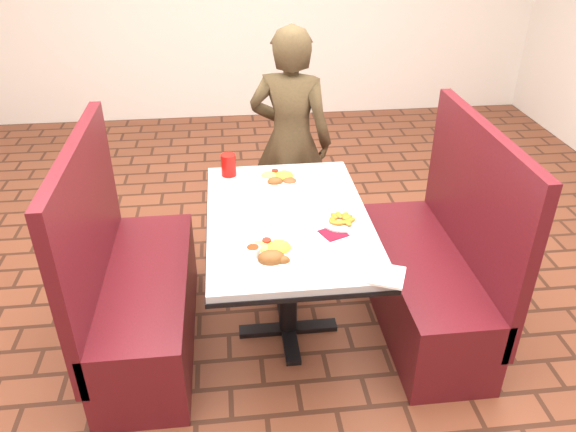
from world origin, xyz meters
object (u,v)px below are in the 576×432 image
object	(u,v)px
diner_person	(291,141)
red_tumbler	(229,165)
near_dinner_plate	(271,250)
booth_bench_left	(136,294)
booth_bench_right	(432,274)
dining_table	(288,232)
plantain_plate	(341,220)
far_dinner_plate	(279,177)

from	to	relation	value
diner_person	red_tumbler	bearing A→B (deg)	68.55
diner_person	near_dinner_plate	world-z (taller)	diner_person
booth_bench_left	booth_bench_right	distance (m)	1.60
dining_table	plantain_plate	distance (m)	0.29
booth_bench_left	plantain_plate	world-z (taller)	booth_bench_left
dining_table	near_dinner_plate	world-z (taller)	near_dinner_plate
dining_table	booth_bench_left	xyz separation A→B (m)	(-0.80, 0.00, -0.32)
booth_bench_left	near_dinner_plate	size ratio (longest dim) A/B	4.33
booth_bench_right	plantain_plate	world-z (taller)	booth_bench_right
dining_table	booth_bench_right	distance (m)	0.86
booth_bench_right	diner_person	distance (m)	1.24
red_tumbler	plantain_plate	bearing A→B (deg)	-47.89
plantain_plate	red_tumbler	distance (m)	0.79
diner_person	dining_table	bearing A→B (deg)	102.15
booth_bench_left	far_dinner_plate	distance (m)	0.99
plantain_plate	far_dinner_plate	bearing A→B (deg)	117.55
dining_table	red_tumbler	distance (m)	0.59
booth_bench_right	near_dinner_plate	size ratio (longest dim) A/B	4.33
plantain_plate	red_tumbler	world-z (taller)	red_tumbler
booth_bench_left	booth_bench_right	world-z (taller)	same
booth_bench_right	diner_person	bearing A→B (deg)	124.86
plantain_plate	booth_bench_left	bearing A→B (deg)	174.95
far_dinner_plate	plantain_plate	size ratio (longest dim) A/B	1.28
dining_table	near_dinner_plate	distance (m)	0.38
plantain_plate	diner_person	bearing A→B (deg)	96.66
dining_table	far_dinner_plate	xyz separation A→B (m)	(-0.00, 0.39, 0.12)
booth_bench_right	plantain_plate	distance (m)	0.70
booth_bench_left	near_dinner_plate	distance (m)	0.89
booth_bench_right	diner_person	xyz separation A→B (m)	(-0.67, 0.96, 0.41)
booth_bench_right	booth_bench_left	bearing A→B (deg)	180.00
diner_person	near_dinner_plate	xyz separation A→B (m)	(-0.24, -1.30, 0.04)
booth_bench_right	near_dinner_plate	world-z (taller)	booth_bench_right
dining_table	booth_bench_right	world-z (taller)	booth_bench_right
near_dinner_plate	far_dinner_plate	world-z (taller)	near_dinner_plate
booth_bench_right	near_dinner_plate	xyz separation A→B (m)	(-0.91, -0.34, 0.45)
dining_table	red_tumbler	world-z (taller)	red_tumbler
booth_bench_left	plantain_plate	xyz separation A→B (m)	(1.05, -0.09, 0.43)
near_dinner_plate	red_tumbler	size ratio (longest dim) A/B	2.21
dining_table	far_dinner_plate	size ratio (longest dim) A/B	4.71
dining_table	booth_bench_left	world-z (taller)	booth_bench_left
near_dinner_plate	plantain_plate	xyz separation A→B (m)	(0.36, 0.25, -0.02)
near_dinner_plate	far_dinner_plate	distance (m)	0.74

